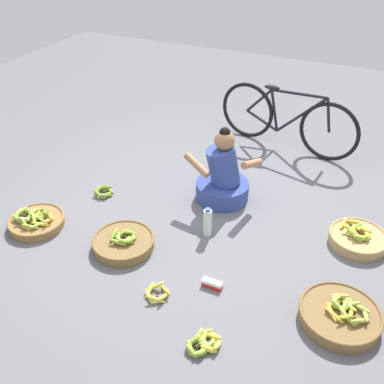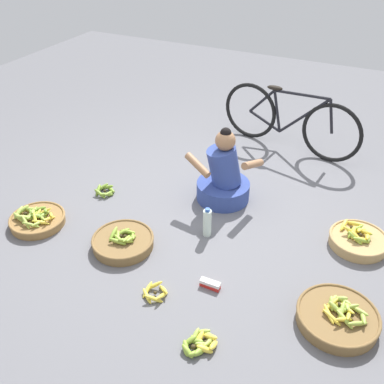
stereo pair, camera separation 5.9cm
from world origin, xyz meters
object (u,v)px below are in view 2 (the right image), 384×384
object	(u,v)px
bicycle_leaning	(289,120)
loose_bananas_near_vendor	(200,343)
water_bottle	(207,223)
packet_carton_stack	(210,284)
banana_basket_back_right	(123,241)
banana_basket_mid_left	(37,219)
loose_bananas_back_center	(105,191)
vendor_woman_front	(224,177)
banana_basket_back_left	(358,240)
loose_bananas_mid_right	(155,292)
banana_basket_front_center	(338,317)

from	to	relation	value
bicycle_leaning	loose_bananas_near_vendor	size ratio (longest dim) A/B	6.26
bicycle_leaning	water_bottle	xyz separation A→B (m)	(-0.18, -1.88, -0.22)
loose_bananas_near_vendor	packet_carton_stack	world-z (taller)	loose_bananas_near_vendor
loose_bananas_near_vendor	packet_carton_stack	bearing A→B (deg)	106.55
banana_basket_back_right	banana_basket_mid_left	bearing A→B (deg)	-174.69
banana_basket_mid_left	water_bottle	size ratio (longest dim) A/B	1.76
loose_bananas_back_center	loose_bananas_near_vendor	xyz separation A→B (m)	(1.63, -1.22, -0.00)
bicycle_leaning	banana_basket_back_right	xyz separation A→B (m)	(-0.76, -2.33, -0.30)
banana_basket_mid_left	banana_basket_back_right	bearing A→B (deg)	5.31
banana_basket_mid_left	loose_bananas_back_center	distance (m)	0.73
banana_basket_mid_left	loose_bananas_near_vendor	bearing A→B (deg)	-16.03
loose_bananas_back_center	vendor_woman_front	bearing A→B (deg)	21.70
loose_bananas_near_vendor	banana_basket_back_left	bearing A→B (deg)	62.52
loose_bananas_mid_right	banana_basket_mid_left	bearing A→B (deg)	168.46
banana_basket_back_left	loose_bananas_near_vendor	size ratio (longest dim) A/B	1.84
vendor_woman_front	bicycle_leaning	world-z (taller)	vendor_woman_front
loose_bananas_near_vendor	water_bottle	distance (m)	1.17
loose_bananas_back_center	loose_bananas_mid_right	xyz separation A→B (m)	(1.13, -0.97, -0.00)
water_bottle	banana_basket_mid_left	bearing A→B (deg)	-159.84
loose_bananas_mid_right	packet_carton_stack	bearing A→B (deg)	36.89
banana_basket_front_center	vendor_woman_front	bearing A→B (deg)	140.97
loose_bananas_back_center	banana_basket_back_right	bearing A→B (deg)	-44.35
loose_bananas_back_center	loose_bananas_mid_right	world-z (taller)	loose_bananas_back_center
banana_basket_back_right	packet_carton_stack	bearing A→B (deg)	-7.29
water_bottle	loose_bananas_back_center	bearing A→B (deg)	173.17
water_bottle	loose_bananas_near_vendor	bearing A→B (deg)	-68.14
water_bottle	packet_carton_stack	bearing A→B (deg)	-63.62
packet_carton_stack	banana_basket_mid_left	bearing A→B (deg)	179.06
loose_bananas_mid_right	packet_carton_stack	world-z (taller)	loose_bananas_mid_right
bicycle_leaning	loose_bananas_back_center	world-z (taller)	bicycle_leaning
vendor_woman_front	loose_bananas_mid_right	distance (m)	1.42
loose_bananas_near_vendor	banana_basket_mid_left	bearing A→B (deg)	163.97
loose_bananas_mid_right	water_bottle	distance (m)	0.83
vendor_woman_front	packet_carton_stack	xyz separation A→B (m)	(0.37, -1.15, -0.21)
vendor_woman_front	banana_basket_back_left	bearing A→B (deg)	-6.27
vendor_woman_front	loose_bananas_back_center	distance (m)	1.21
banana_basket_mid_left	water_bottle	xyz separation A→B (m)	(1.46, 0.54, 0.08)
loose_bananas_mid_right	packet_carton_stack	size ratio (longest dim) A/B	1.37
vendor_woman_front	bicycle_leaning	size ratio (longest dim) A/B	0.46
packet_carton_stack	banana_basket_front_center	bearing A→B (deg)	5.12
banana_basket_front_center	water_bottle	size ratio (longest dim) A/B	2.03
banana_basket_back_left	packet_carton_stack	world-z (taller)	banana_basket_back_left
banana_basket_mid_left	water_bottle	bearing A→B (deg)	20.16
banana_basket_mid_left	banana_basket_back_left	bearing A→B (deg)	19.95
banana_basket_back_right	water_bottle	bearing A→B (deg)	37.98
banana_basket_back_right	loose_bananas_back_center	bearing A→B (deg)	135.65
vendor_woman_front	banana_basket_mid_left	xyz separation A→B (m)	(-1.37, -1.12, -0.19)
bicycle_leaning	loose_bananas_near_vendor	xyz separation A→B (m)	(0.25, -2.96, -0.33)
bicycle_leaning	loose_bananas_back_center	bearing A→B (deg)	-128.36
bicycle_leaning	banana_basket_mid_left	world-z (taller)	bicycle_leaning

